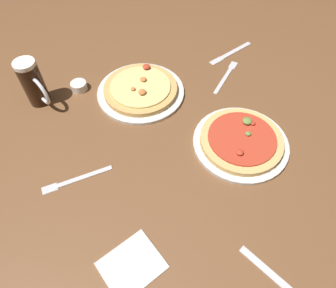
# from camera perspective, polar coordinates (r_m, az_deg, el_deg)

# --- Properties ---
(ground_plane) EXTENTS (2.40, 2.40, 0.03)m
(ground_plane) POSITION_cam_1_polar(r_m,az_deg,el_deg) (0.97, 0.00, -1.25)
(ground_plane) COLOR brown
(pizza_plate_near) EXTENTS (0.30, 0.30, 0.05)m
(pizza_plate_near) POSITION_cam_1_polar(r_m,az_deg,el_deg) (0.98, 13.57, 0.55)
(pizza_plate_near) COLOR silver
(pizza_plate_near) RESTS_ON ground_plane
(pizza_plate_far) EXTENTS (0.32, 0.32, 0.05)m
(pizza_plate_far) POSITION_cam_1_polar(r_m,az_deg,el_deg) (1.12, -5.15, 10.09)
(pizza_plate_far) COLOR silver
(pizza_plate_far) RESTS_ON ground_plane
(beer_mug_amber) EXTENTS (0.09, 0.13, 0.17)m
(beer_mug_amber) POSITION_cam_1_polar(r_m,az_deg,el_deg) (1.13, -23.92, 10.30)
(beer_mug_amber) COLOR black
(beer_mug_amber) RESTS_ON ground_plane
(ramekin_sauce) EXTENTS (0.06, 0.06, 0.03)m
(ramekin_sauce) POSITION_cam_1_polar(r_m,az_deg,el_deg) (1.18, -16.38, 10.41)
(ramekin_sauce) COLOR silver
(ramekin_sauce) RESTS_ON ground_plane
(napkin_folded) EXTENTS (0.18, 0.16, 0.01)m
(napkin_folded) POSITION_cam_1_polar(r_m,az_deg,el_deg) (0.80, -6.84, -21.65)
(napkin_folded) COLOR silver
(napkin_folded) RESTS_ON ground_plane
(fork_left) EXTENTS (0.16, 0.16, 0.01)m
(fork_left) POSITION_cam_1_polar(r_m,az_deg,el_deg) (1.21, 10.85, 12.45)
(fork_left) COLOR silver
(fork_left) RESTS_ON ground_plane
(knife_right) EXTENTS (0.22, 0.10, 0.01)m
(knife_right) POSITION_cam_1_polar(r_m,az_deg,el_deg) (1.33, 11.69, 16.42)
(knife_right) COLOR silver
(knife_right) RESTS_ON ground_plane
(fork_spare) EXTENTS (0.21, 0.04, 0.01)m
(fork_spare) POSITION_cam_1_polar(r_m,az_deg,el_deg) (0.93, -16.95, -6.38)
(fork_spare) COLOR silver
(fork_spare) RESTS_ON ground_plane
(knife_spare) EXTENTS (0.12, 0.19, 0.01)m
(knife_spare) POSITION_cam_1_polar(r_m,az_deg,el_deg) (0.83, 19.90, -22.80)
(knife_spare) COLOR silver
(knife_spare) RESTS_ON ground_plane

